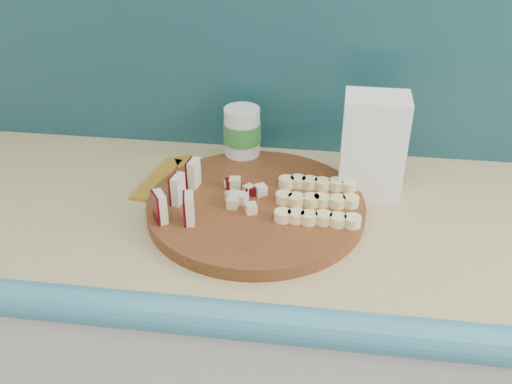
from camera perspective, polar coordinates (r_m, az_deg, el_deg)
The scene contains 8 objects.
backsplash at distance 1.27m, azimuth 15.55°, elevation 13.76°, with size 2.20×0.02×0.50m, color teal.
cutting_board at distance 1.10m, azimuth -0.00°, elevation -1.47°, with size 0.42×0.42×0.03m, color #4E2510.
apple_wedges at distance 1.07m, azimuth -7.62°, elevation -0.19°, with size 0.07×0.16×0.06m.
apple_chunks at distance 1.09m, azimuth -1.37°, elevation -0.37°, with size 0.07×0.07×0.02m.
banana_slices at distance 1.09m, azimuth 6.06°, elevation -0.82°, with size 0.16×0.16×0.02m.
flour_bag at distance 1.15m, azimuth 11.60°, elevation 4.51°, with size 0.12×0.09×0.21m, color white.
canister at distance 1.25m, azimuth -1.39°, elevation 5.67°, with size 0.08×0.08×0.13m.
banana_peel at distance 1.22m, azimuth -6.94°, elevation 1.21°, with size 0.24×0.20×0.01m.
Camera 1 is at (-0.07, 0.58, 1.52)m, focal length 40.00 mm.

